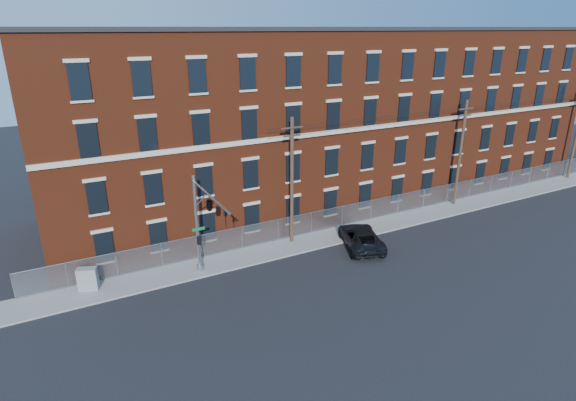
{
  "coord_description": "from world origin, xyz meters",
  "views": [
    {
      "loc": [
        -14.38,
        -24.33,
        16.27
      ],
      "look_at": [
        0.81,
        4.0,
        4.34
      ],
      "focal_mm": 29.19,
      "sensor_mm": 36.0,
      "label": 1
    }
  ],
  "objects_px": {
    "traffic_signal_mast": "(206,211)",
    "utility_pole_near": "(292,179)",
    "pickup_truck": "(361,237)",
    "utility_cabinet": "(88,279)"
  },
  "relations": [
    {
      "from": "traffic_signal_mast",
      "to": "utility_pole_near",
      "type": "height_order",
      "value": "utility_pole_near"
    },
    {
      "from": "traffic_signal_mast",
      "to": "pickup_truck",
      "type": "xyz_separation_m",
      "value": [
        12.43,
        0.22,
        -4.59
      ]
    },
    {
      "from": "pickup_truck",
      "to": "utility_cabinet",
      "type": "bearing_deg",
      "value": 11.81
    },
    {
      "from": "traffic_signal_mast",
      "to": "pickup_truck",
      "type": "distance_m",
      "value": 13.26
    },
    {
      "from": "traffic_signal_mast",
      "to": "utility_pole_near",
      "type": "xyz_separation_m",
      "value": [
        8.0,
        3.42,
        -0.05
      ]
    },
    {
      "from": "utility_pole_near",
      "to": "utility_cabinet",
      "type": "xyz_separation_m",
      "value": [
        -15.24,
        -0.2,
        -4.45
      ]
    },
    {
      "from": "utility_pole_near",
      "to": "pickup_truck",
      "type": "relative_size",
      "value": 1.74
    },
    {
      "from": "traffic_signal_mast",
      "to": "utility_cabinet",
      "type": "bearing_deg",
      "value": 156.02
    },
    {
      "from": "utility_pole_near",
      "to": "pickup_truck",
      "type": "height_order",
      "value": "utility_pole_near"
    },
    {
      "from": "pickup_truck",
      "to": "utility_cabinet",
      "type": "height_order",
      "value": "utility_cabinet"
    }
  ]
}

